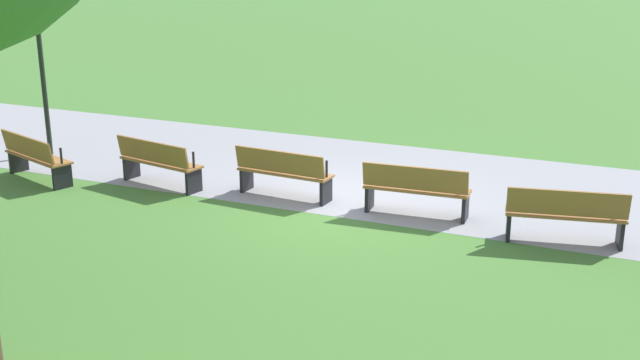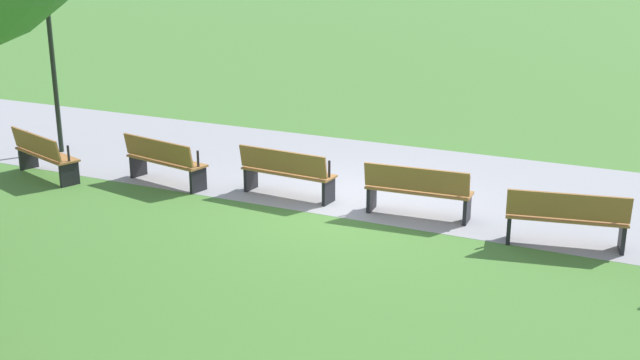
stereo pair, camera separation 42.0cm
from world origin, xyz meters
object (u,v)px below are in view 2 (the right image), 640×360
Objects in this scene: bench_3 at (164,160)px; bench_6 at (566,217)px; bench_5 at (418,190)px; bench_2 at (43,154)px; bench_4 at (286,172)px; lamp_post at (50,34)px.

bench_3 is 1.00× the size of bench_6.
bench_5 is at bearing 161.39° from bench_6.
bench_2 is 1.02× the size of bench_5.
bench_4 is 1.00× the size of bench_5.
bench_3 is (2.32, 0.61, 0.00)m from bench_2.
bench_2 is 2.40m from bench_3.
bench_6 is at bearing 11.20° from bench_3.
bench_3 and bench_4 have the same top height.
bench_2 is 2.78m from lamp_post.
bench_5 is at bearing 26.07° from bench_2.
bench_2 is 0.51× the size of lamp_post.
bench_4 is 2.40m from bench_5.
bench_5 is at bearing -4.61° from lamp_post.
bench_4 and bench_6 have the same top height.
bench_3 is 4.07m from lamp_post.
bench_4 is at bearing 29.78° from bench_2.
lamp_post is (-8.19, 0.66, 2.02)m from bench_5.
lamp_post is (-1.08, 1.58, 2.02)m from bench_2.
bench_5 is at bearing 3.73° from bench_4.
lamp_post is at bearing 143.06° from bench_2.
bench_2 is 4.79m from bench_4.
bench_3 is at bearing 33.49° from bench_2.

